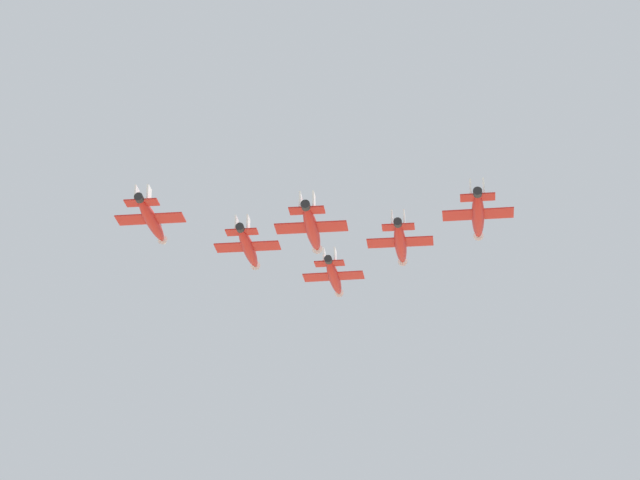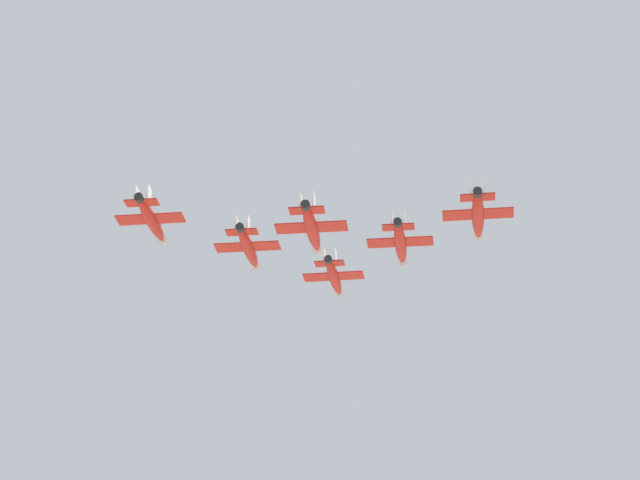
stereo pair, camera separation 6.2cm
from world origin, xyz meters
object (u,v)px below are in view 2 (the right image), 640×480
jet_left_wingman (248,248)px  jet_left_outer (152,220)px  jet_right_wingman (400,243)px  jet_slot_rear (312,228)px  jet_lead (334,277)px  jet_right_outer (478,215)px

jet_left_wingman → jet_left_outer: size_ratio=1.01×
jet_right_wingman → jet_left_wingman: bearing=89.2°
jet_right_wingman → jet_left_outer: jet_right_wingman is taller
jet_right_wingman → jet_slot_rear: 17.13m
jet_lead → jet_slot_rear: (19.92, -16.23, -3.77)m
jet_lead → jet_right_wingman: bearing=-139.0°
jet_lead → jet_right_wingman: size_ratio=0.97×
jet_lead → jet_right_wingman: jet_lead is taller
jet_right_outer → jet_slot_rear: bearing=89.9°
jet_right_wingman → jet_right_outer: size_ratio=1.02×
jet_lead → jet_right_outer: bearing=-139.0°
jet_left_wingman → jet_right_outer: size_ratio=1.02×
jet_right_wingman → jet_left_outer: bearing=110.6°
jet_left_outer → jet_slot_rear: (13.79, 16.93, -2.55)m
jet_lead → jet_left_outer: size_ratio=0.99×
jet_right_wingman → jet_left_outer: 35.19m
jet_left_wingman → jet_slot_rear: 17.23m
jet_lead → jet_left_wingman: bearing=140.3°
jet_left_wingman → jet_right_outer: 35.31m
jet_left_wingman → jet_slot_rear: (16.86, 0.35, -3.57)m
jet_right_outer → jet_left_outer: bearing=89.9°
jet_left_outer → jet_lead: bearing=-40.9°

